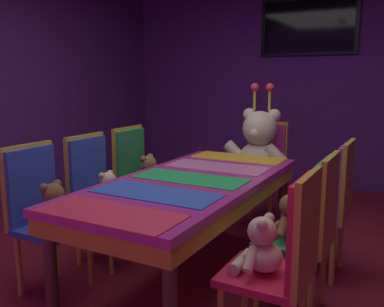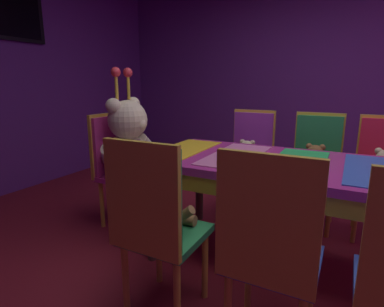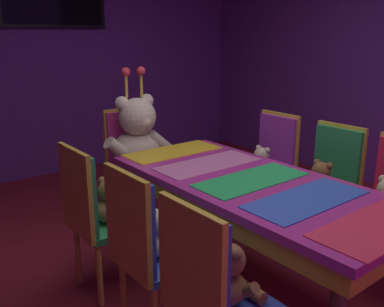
{
  "view_description": "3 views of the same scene",
  "coord_description": "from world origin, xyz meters",
  "px_view_note": "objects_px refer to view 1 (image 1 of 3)",
  "views": [
    {
      "loc": [
        1.33,
        -2.43,
        1.41
      ],
      "look_at": [
        -0.23,
        0.45,
        0.82
      ],
      "focal_mm": 39.4,
      "sensor_mm": 36.0,
      "label": 1
    },
    {
      "loc": [
        -2.02,
        -0.28,
        1.24
      ],
      "look_at": [
        0.15,
        0.86,
        0.68
      ],
      "focal_mm": 28.75,
      "sensor_mm": 36.0,
      "label": 2
    },
    {
      "loc": [
        -1.87,
        -1.76,
        1.63
      ],
      "look_at": [
        0.14,
        0.8,
        0.71
      ],
      "focal_mm": 39.63,
      "sensor_mm": 36.0,
      "label": 3
    }
  ],
  "objects_px": {
    "king_teddy_bear": "(259,148)",
    "teddy_left_0": "(54,207)",
    "teddy_right_2": "(314,196)",
    "chair_right_0": "(290,251)",
    "throne_chair": "(264,161)",
    "chair_left_1": "(94,185)",
    "teddy_right_1": "(290,219)",
    "chair_right_2": "(335,195)",
    "chair_left_2": "(136,171)",
    "teddy_right_0": "(261,248)",
    "chair_left_0": "(38,203)",
    "chair_right_1": "(314,220)",
    "banquet_table": "(190,191)",
    "wall_tv": "(308,26)",
    "teddy_left_2": "(149,174)",
    "teddy_left_1": "(108,191)"
  },
  "relations": [
    {
      "from": "king_teddy_bear",
      "to": "teddy_left_0",
      "type": "bearing_deg",
      "value": -20.06
    },
    {
      "from": "teddy_right_0",
      "to": "teddy_right_1",
      "type": "bearing_deg",
      "value": -90.31
    },
    {
      "from": "chair_left_1",
      "to": "chair_right_2",
      "type": "xyz_separation_m",
      "value": [
        1.69,
        0.59,
        0.0
      ]
    },
    {
      "from": "teddy_left_0",
      "to": "teddy_right_2",
      "type": "height_order",
      "value": "teddy_left_0"
    },
    {
      "from": "chair_right_0",
      "to": "chair_right_2",
      "type": "bearing_deg",
      "value": -90.69
    },
    {
      "from": "teddy_left_2",
      "to": "teddy_right_0",
      "type": "bearing_deg",
      "value": -37.83
    },
    {
      "from": "teddy_left_0",
      "to": "teddy_right_2",
      "type": "distance_m",
      "value": 1.8
    },
    {
      "from": "teddy_right_2",
      "to": "wall_tv",
      "type": "xyz_separation_m",
      "value": [
        -0.71,
        2.54,
        1.48
      ]
    },
    {
      "from": "banquet_table",
      "to": "chair_left_1",
      "type": "height_order",
      "value": "chair_left_1"
    },
    {
      "from": "king_teddy_bear",
      "to": "chair_left_0",
      "type": "bearing_deg",
      "value": -23.76
    },
    {
      "from": "throne_chair",
      "to": "chair_left_1",
      "type": "bearing_deg",
      "value": -28.09
    },
    {
      "from": "chair_left_0",
      "to": "chair_right_1",
      "type": "distance_m",
      "value": 1.77
    },
    {
      "from": "chair_right_0",
      "to": "teddy_right_0",
      "type": "distance_m",
      "value": 0.14
    },
    {
      "from": "teddy_left_1",
      "to": "chair_left_2",
      "type": "relative_size",
      "value": 0.28
    },
    {
      "from": "teddy_left_0",
      "to": "teddy_left_1",
      "type": "relative_size",
      "value": 1.13
    },
    {
      "from": "chair_left_0",
      "to": "teddy_left_1",
      "type": "bearing_deg",
      "value": 73.8
    },
    {
      "from": "chair_left_1",
      "to": "teddy_right_2",
      "type": "xyz_separation_m",
      "value": [
        1.54,
        0.59,
        -0.02
      ]
    },
    {
      "from": "chair_left_0",
      "to": "chair_left_2",
      "type": "relative_size",
      "value": 1.0
    },
    {
      "from": "teddy_left_2",
      "to": "chair_right_2",
      "type": "xyz_separation_m",
      "value": [
        1.56,
        0.02,
        0.01
      ]
    },
    {
      "from": "chair_left_0",
      "to": "chair_left_1",
      "type": "xyz_separation_m",
      "value": [
        0.01,
        0.53,
        0.0
      ]
    },
    {
      "from": "chair_right_2",
      "to": "teddy_right_2",
      "type": "relative_size",
      "value": 3.52
    },
    {
      "from": "chair_left_1",
      "to": "teddy_right_1",
      "type": "height_order",
      "value": "chair_left_1"
    },
    {
      "from": "chair_right_2",
      "to": "chair_left_1",
      "type": "bearing_deg",
      "value": 19.37
    },
    {
      "from": "teddy_right_0",
      "to": "teddy_right_1",
      "type": "height_order",
      "value": "teddy_right_0"
    },
    {
      "from": "teddy_left_1",
      "to": "teddy_left_2",
      "type": "height_order",
      "value": "teddy_left_2"
    },
    {
      "from": "chair_right_1",
      "to": "teddy_right_2",
      "type": "distance_m",
      "value": 0.61
    },
    {
      "from": "chair_left_2",
      "to": "banquet_table",
      "type": "bearing_deg",
      "value": -32.73
    },
    {
      "from": "banquet_table",
      "to": "teddy_right_0",
      "type": "bearing_deg",
      "value": -37.98
    },
    {
      "from": "chair_left_1",
      "to": "teddy_right_2",
      "type": "bearing_deg",
      "value": 21.0
    },
    {
      "from": "teddy_right_0",
      "to": "teddy_right_1",
      "type": "relative_size",
      "value": 1.04
    },
    {
      "from": "teddy_left_1",
      "to": "teddy_right_1",
      "type": "relative_size",
      "value": 0.93
    },
    {
      "from": "chair_left_1",
      "to": "throne_chair",
      "type": "relative_size",
      "value": 1.0
    },
    {
      "from": "teddy_left_0",
      "to": "chair_right_1",
      "type": "height_order",
      "value": "chair_right_1"
    },
    {
      "from": "chair_left_0",
      "to": "chair_left_2",
      "type": "bearing_deg",
      "value": 90.58
    },
    {
      "from": "chair_left_0",
      "to": "chair_right_2",
      "type": "relative_size",
      "value": 1.0
    },
    {
      "from": "teddy_left_1",
      "to": "chair_left_2",
      "type": "bearing_deg",
      "value": 106.01
    },
    {
      "from": "teddy_left_2",
      "to": "chair_right_0",
      "type": "xyz_separation_m",
      "value": [
        1.55,
        -1.09,
        0.01
      ]
    },
    {
      "from": "chair_left_2",
      "to": "teddy_right_1",
      "type": "xyz_separation_m",
      "value": [
        1.55,
        -0.58,
        -0.02
      ]
    },
    {
      "from": "teddy_right_2",
      "to": "chair_right_0",
      "type": "bearing_deg",
      "value": 96.62
    },
    {
      "from": "teddy_right_1",
      "to": "throne_chair",
      "type": "relative_size",
      "value": 0.3
    },
    {
      "from": "chair_left_2",
      "to": "chair_right_0",
      "type": "xyz_separation_m",
      "value": [
        1.7,
        -1.09,
        0.0
      ]
    },
    {
      "from": "chair_right_2",
      "to": "wall_tv",
      "type": "distance_m",
      "value": 3.04
    },
    {
      "from": "teddy_left_1",
      "to": "chair_left_2",
      "type": "xyz_separation_m",
      "value": [
        -0.16,
        0.57,
        0.03
      ]
    },
    {
      "from": "wall_tv",
      "to": "teddy_left_2",
      "type": "bearing_deg",
      "value": -105.62
    },
    {
      "from": "chair_right_1",
      "to": "teddy_right_1",
      "type": "bearing_deg",
      "value": 0.0
    },
    {
      "from": "teddy_left_1",
      "to": "king_teddy_bear",
      "type": "bearing_deg",
      "value": 63.57
    },
    {
      "from": "chair_right_1",
      "to": "teddy_right_1",
      "type": "distance_m",
      "value": 0.14
    },
    {
      "from": "chair_right_0",
      "to": "throne_chair",
      "type": "height_order",
      "value": "same"
    },
    {
      "from": "king_teddy_bear",
      "to": "chair_right_1",
      "type": "bearing_deg",
      "value": 30.86
    },
    {
      "from": "banquet_table",
      "to": "chair_right_0",
      "type": "bearing_deg",
      "value": -32.86
    }
  ]
}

